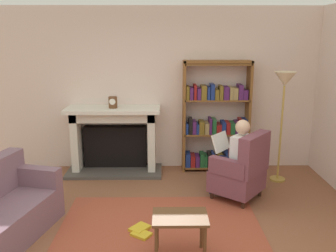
% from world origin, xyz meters
% --- Properties ---
extents(ground, '(14.00, 14.00, 0.00)m').
position_xyz_m(ground, '(0.00, 0.00, 0.00)').
color(ground, brown).
extents(back_wall, '(5.60, 0.10, 2.70)m').
position_xyz_m(back_wall, '(0.00, 2.55, 1.35)').
color(back_wall, beige).
rests_on(back_wall, ground).
extents(area_rug, '(2.40, 1.80, 0.01)m').
position_xyz_m(area_rug, '(0.00, 0.30, 0.01)').
color(area_rug, '#9E452E').
rests_on(area_rug, ground).
extents(fireplace, '(1.56, 0.64, 1.10)m').
position_xyz_m(fireplace, '(-0.78, 2.30, 0.58)').
color(fireplace, '#4C4742').
rests_on(fireplace, ground).
extents(mantel_clock, '(0.14, 0.14, 0.18)m').
position_xyz_m(mantel_clock, '(-0.77, 2.20, 1.19)').
color(mantel_clock, brown).
rests_on(mantel_clock, fireplace).
extents(bookshelf, '(1.10, 0.32, 1.85)m').
position_xyz_m(bookshelf, '(0.91, 2.33, 0.86)').
color(bookshelf, brown).
rests_on(bookshelf, ground).
extents(armchair_reading, '(0.89, 0.89, 0.97)m').
position_xyz_m(armchair_reading, '(1.12, 1.16, 0.42)').
color(armchair_reading, '#331E14').
rests_on(armchair_reading, ground).
extents(seated_reader, '(0.59, 0.57, 1.14)m').
position_xyz_m(seated_reader, '(1.03, 1.23, 0.62)').
color(seated_reader, white).
rests_on(seated_reader, ground).
extents(side_table, '(0.56, 0.39, 0.47)m').
position_xyz_m(side_table, '(0.21, -0.22, 0.39)').
color(side_table, brown).
rests_on(side_table, ground).
extents(scattered_books, '(0.29, 0.39, 0.04)m').
position_xyz_m(scattered_books, '(-0.23, 0.26, 0.03)').
color(scattered_books, gold).
rests_on(scattered_books, area_rug).
extents(floor_lamp, '(0.32, 0.32, 1.71)m').
position_xyz_m(floor_lamp, '(1.85, 1.84, 1.45)').
color(floor_lamp, '#B7933F').
rests_on(floor_lamp, ground).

